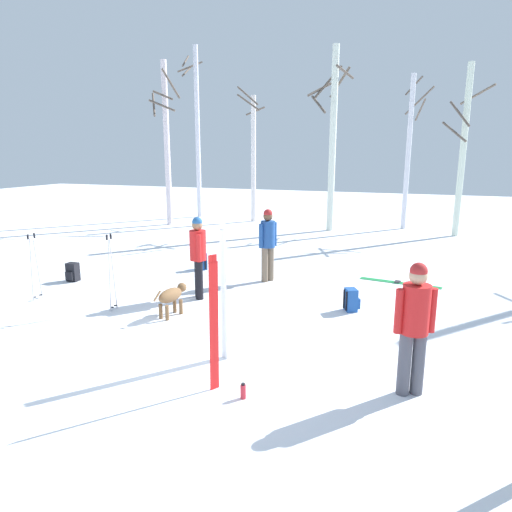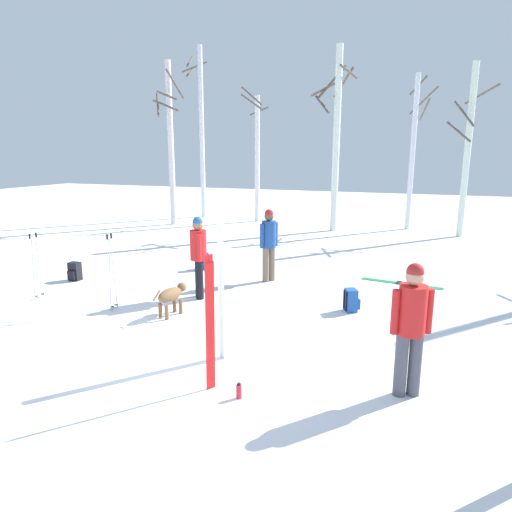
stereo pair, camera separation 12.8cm
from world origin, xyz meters
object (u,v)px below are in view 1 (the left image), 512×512
at_px(dog, 172,296).
at_px(backpack_0, 351,300).
at_px(birch_tree_1, 197,131).
at_px(person_0, 198,252).
at_px(ski_poles_0, 34,265).
at_px(ski_pair_planted_2, 214,324).
at_px(person_1, 415,321).
at_px(person_2, 268,240).
at_px(ski_poles_1, 111,270).
at_px(backpack_1, 73,272).
at_px(ski_pair_lying_0, 399,283).
at_px(birch_tree_5, 463,149).
at_px(water_bottle_0, 243,391).
at_px(ski_pair_planted_0, 224,293).
at_px(birch_tree_0, 167,141).
at_px(birch_tree_3, 332,135).
at_px(birch_tree_4, 409,150).
at_px(birch_tree_2, 253,156).
at_px(backpack_2, 201,261).

distance_m(dog, backpack_0, 3.42).
bearing_deg(birch_tree_1, backpack_0, -50.84).
xyz_separation_m(person_0, ski_poles_0, (-3.12, -1.26, -0.24)).
bearing_deg(ski_pair_planted_2, person_1, 17.39).
distance_m(person_0, person_2, 1.97).
relative_size(person_2, ski_poles_1, 1.15).
relative_size(backpack_0, backpack_1, 1.00).
distance_m(ski_pair_lying_0, birch_tree_5, 7.98).
relative_size(dog, backpack_0, 2.02).
relative_size(person_0, birch_tree_1, 0.23).
relative_size(backpack_0, water_bottle_0, 2.16).
height_order(person_2, backpack_0, person_2).
distance_m(ski_pair_lying_0, backpack_0, 2.45).
xyz_separation_m(ski_pair_planted_2, ski_poles_1, (-3.15, 2.08, -0.09)).
height_order(person_0, ski_poles_0, person_0).
relative_size(person_0, ski_pair_planted_0, 0.84).
bearing_deg(person_0, birch_tree_5, 61.05).
xyz_separation_m(birch_tree_0, birch_tree_1, (0.07, 2.59, 0.54)).
relative_size(person_0, ski_pair_planted_2, 0.96).
relative_size(dog, birch_tree_3, 0.13).
bearing_deg(birch_tree_0, ski_poles_0, -74.85).
relative_size(birch_tree_0, birch_tree_5, 1.09).
xyz_separation_m(person_1, ski_poles_0, (-7.43, 1.33, -0.24)).
bearing_deg(water_bottle_0, backpack_0, 78.58).
relative_size(birch_tree_4, birch_tree_5, 0.98).
distance_m(dog, ski_poles_0, 3.16).
height_order(ski_pair_lying_0, birch_tree_0, birch_tree_0).
distance_m(ski_pair_planted_0, ski_pair_lying_0, 5.63).
relative_size(person_0, birch_tree_4, 0.29).
bearing_deg(person_2, birch_tree_5, 60.91).
distance_m(birch_tree_2, birch_tree_3, 3.91).
distance_m(ski_poles_0, birch_tree_0, 10.51).
xyz_separation_m(person_0, birch_tree_4, (3.57, 10.87, 2.09)).
height_order(ski_pair_planted_2, birch_tree_2, birch_tree_2).
height_order(ski_poles_1, backpack_1, ski_poles_1).
height_order(ski_pair_planted_0, birch_tree_0, birch_tree_0).
xyz_separation_m(person_1, backpack_1, (-7.72, 2.71, -0.77)).
relative_size(water_bottle_0, birch_tree_5, 0.03).
bearing_deg(birch_tree_2, ski_poles_0, -91.63).
bearing_deg(birch_tree_0, birch_tree_5, 6.40).
relative_size(dog, ski_poles_1, 0.59).
bearing_deg(water_bottle_0, ski_pair_planted_2, 166.94).
bearing_deg(ski_poles_0, backpack_1, 102.10).
distance_m(ski_poles_0, ski_poles_1, 1.90).
height_order(ski_pair_planted_0, backpack_2, ski_pair_planted_0).
relative_size(person_1, birch_tree_3, 0.25).
height_order(backpack_0, birch_tree_4, birch_tree_4).
height_order(backpack_2, birch_tree_3, birch_tree_3).
xyz_separation_m(person_0, birch_tree_2, (-2.78, 10.64, 1.84)).
bearing_deg(dog, birch_tree_4, 73.54).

